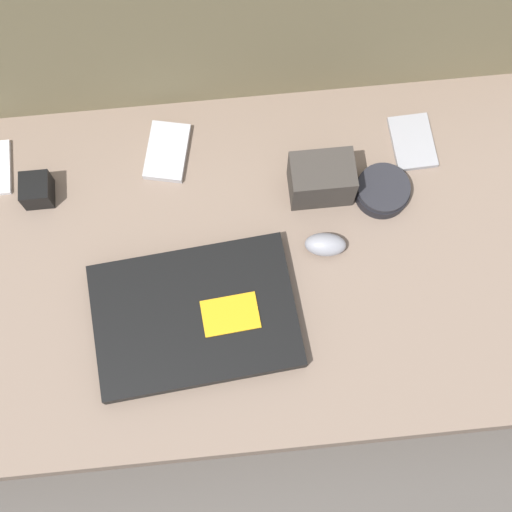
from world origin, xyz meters
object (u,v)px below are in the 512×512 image
Objects in this scene: phone_black at (167,152)px; charger_brick at (37,190)px; laptop at (195,316)px; speaker_puck at (383,191)px; phone_silver at (412,142)px; computer_mouse at (325,245)px; camera_pouch at (321,179)px.

charger_brick is at bearing -152.62° from phone_black.
laptop is 2.82× the size of phone_black.
laptop reaches higher than phone_black.
laptop is 0.35m from charger_brick.
speaker_puck reaches higher than phone_silver.
phone_silver is (0.18, 0.18, -0.01)m from computer_mouse.
computer_mouse is at bearing -16.75° from charger_brick.
computer_mouse is 0.70× the size of phone_silver.
charger_brick is (-0.65, -0.04, 0.02)m from phone_silver.
camera_pouch is 2.02× the size of charger_brick.
camera_pouch is at bearing -159.98° from phone_silver.
charger_brick is at bearing 175.79° from camera_pouch.
speaker_puck is at bearing -11.00° from camera_pouch.
laptop is 3.22× the size of camera_pouch.
camera_pouch reaches higher than laptop.
laptop is at bearing -150.82° from speaker_puck.
phone_silver is at bearing 22.11° from camera_pouch.
laptop is 3.65× the size of speaker_puck.
phone_silver is 0.66m from charger_brick.
phone_black is 1.14× the size of camera_pouch.
speaker_puck is 0.77× the size of phone_black.
camera_pouch reaches higher than charger_brick.
laptop is at bearing -44.02° from charger_brick.
laptop is 0.31m from camera_pouch.
phone_silver is at bearing 53.27° from computer_mouse.
phone_silver is 0.43m from phone_black.
charger_brick is at bearing 174.56° from speaker_puck.
charger_brick is (-0.59, 0.06, 0.01)m from speaker_puck.
charger_brick is at bearing 171.64° from computer_mouse.
phone_silver is 1.00× the size of camera_pouch.
camera_pouch is 0.48m from charger_brick.
phone_black is at bearing 159.95° from camera_pouch.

